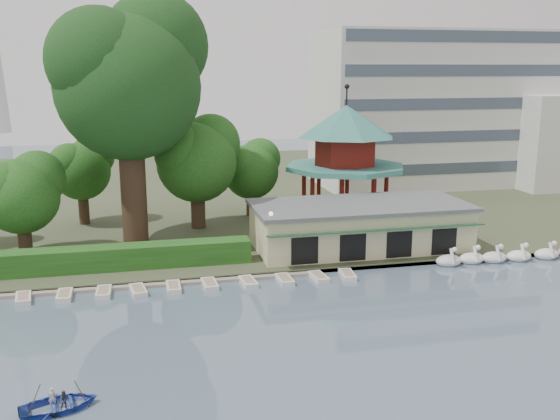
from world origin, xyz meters
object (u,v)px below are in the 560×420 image
object	(u,v)px
rowboat_with_passengers	(59,400)
pavilion	(345,151)
dock	(95,287)
big_tree	(129,74)
boathouse	(360,225)

from	to	relation	value
rowboat_with_passengers	pavilion	bearing A→B (deg)	51.95
dock	big_tree	bearing A→B (deg)	73.93
dock	boathouse	xyz separation A→B (m)	(22.00, 4.77, 2.25)
dock	boathouse	distance (m)	22.62
boathouse	big_tree	distance (m)	23.62
pavilion	rowboat_with_passengers	distance (m)	40.60
boathouse	pavilion	world-z (taller)	pavilion
boathouse	big_tree	xyz separation A→B (m)	(-18.83, 6.23, 12.83)
dock	boathouse	world-z (taller)	boathouse
rowboat_with_passengers	boathouse	bearing A→B (deg)	43.47
pavilion	big_tree	distance (m)	22.54
dock	boathouse	bearing A→B (deg)	12.24
boathouse	pavilion	size ratio (longest dim) A/B	1.38
dock	pavilion	size ratio (longest dim) A/B	2.52
big_tree	rowboat_with_passengers	bearing A→B (deg)	-97.86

